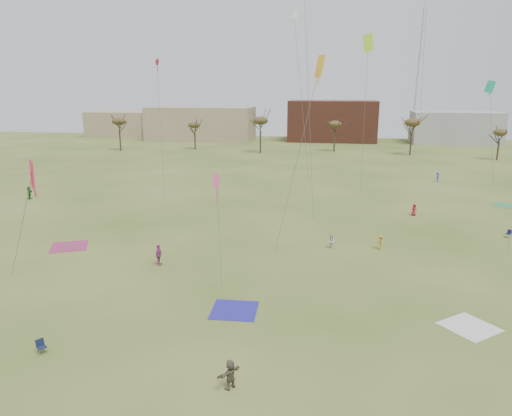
# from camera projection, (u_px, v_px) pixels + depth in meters

# --- Properties ---
(ground) EXTENTS (260.00, 260.00, 0.00)m
(ground) POSITION_uv_depth(u_px,v_px,m) (225.00, 333.00, 31.07)
(ground) COLOR #3C571B
(ground) RESTS_ON ground
(spectator_fore_c) EXTENTS (1.32, 1.55, 1.68)m
(spectator_fore_c) POSITION_uv_depth(u_px,v_px,m) (230.00, 374.00, 25.16)
(spectator_fore_c) COLOR brown
(spectator_fore_c) RESTS_ON ground
(flyer_mid_b) EXTENTS (0.73, 1.07, 1.52)m
(flyer_mid_b) POSITION_uv_depth(u_px,v_px,m) (380.00, 242.00, 46.98)
(flyer_mid_b) COLOR #B68122
(flyer_mid_b) RESTS_ON ground
(spectator_mid_d) EXTENTS (0.56, 1.18, 1.95)m
(spectator_mid_d) POSITION_uv_depth(u_px,v_px,m) (159.00, 255.00, 42.77)
(spectator_mid_d) COLOR #A94689
(spectator_mid_d) RESTS_ON ground
(spectator_mid_e) EXTENTS (0.90, 0.84, 1.48)m
(spectator_mid_e) POSITION_uv_depth(u_px,v_px,m) (331.00, 241.00, 47.28)
(spectator_mid_e) COLOR silver
(spectator_mid_e) RESTS_ON ground
(flyer_far_a) EXTENTS (1.04, 1.84, 1.89)m
(flyer_far_a) POSITION_uv_depth(u_px,v_px,m) (29.00, 193.00, 68.29)
(flyer_far_a) COLOR #246E2A
(flyer_far_a) RESTS_ON ground
(flyer_far_b) EXTENTS (0.87, 0.77, 1.50)m
(flyer_far_b) POSITION_uv_depth(u_px,v_px,m) (414.00, 210.00, 59.49)
(flyer_far_b) COLOR maroon
(flyer_far_b) RESTS_ON ground
(flyer_far_c) EXTENTS (1.03, 1.19, 1.60)m
(flyer_far_c) POSITION_uv_depth(u_px,v_px,m) (437.00, 177.00, 81.06)
(flyer_far_c) COLOR #22389F
(flyer_far_c) RESTS_ON ground
(blanket_blue) EXTENTS (3.43, 3.43, 0.03)m
(blanket_blue) POSITION_uv_depth(u_px,v_px,m) (234.00, 310.00, 34.26)
(blanket_blue) COLOR #262399
(blanket_blue) RESTS_ON ground
(blanket_cream) EXTENTS (4.38, 4.38, 0.03)m
(blanket_cream) POSITION_uv_depth(u_px,v_px,m) (469.00, 327.00, 31.86)
(blanket_cream) COLOR silver
(blanket_cream) RESTS_ON ground
(blanket_plum) EXTENTS (4.65, 4.65, 0.03)m
(blanket_plum) POSITION_uv_depth(u_px,v_px,m) (69.00, 247.00, 48.00)
(blanket_plum) COLOR #972E59
(blanket_plum) RESTS_ON ground
(blanket_olive) EXTENTS (4.15, 4.15, 0.03)m
(blanket_olive) POSITION_uv_depth(u_px,v_px,m) (507.00, 206.00, 64.66)
(blanket_olive) COLOR #328B4F
(blanket_olive) RESTS_ON ground
(camp_chair_left) EXTENTS (0.73, 0.72, 0.87)m
(camp_chair_left) POSITION_uv_depth(u_px,v_px,m) (42.00, 349.00, 28.66)
(camp_chair_left) COLOR #131A36
(camp_chair_left) RESTS_ON ground
(camp_chair_right) EXTENTS (0.74, 0.74, 0.87)m
(camp_chair_right) POSITION_uv_depth(u_px,v_px,m) (508.00, 235.00, 50.82)
(camp_chair_right) COLOR #16153A
(camp_chair_right) RESTS_ON ground
(kites_aloft) EXTENTS (65.71, 56.59, 27.75)m
(kites_aloft) POSITION_uv_depth(u_px,v_px,m) (294.00, 42.00, 55.72)
(kites_aloft) COLOR #CF1844
(kites_aloft) RESTS_ON ground
(tree_line) EXTENTS (117.44, 49.32, 8.91)m
(tree_line) POSITION_uv_depth(u_px,v_px,m) (294.00, 127.00, 105.34)
(tree_line) COLOR #3A2B1E
(tree_line) RESTS_ON ground
(building_tan) EXTENTS (32.00, 14.00, 10.00)m
(building_tan) POSITION_uv_depth(u_px,v_px,m) (201.00, 124.00, 145.41)
(building_tan) COLOR #937F60
(building_tan) RESTS_ON ground
(building_brick) EXTENTS (26.00, 16.00, 12.00)m
(building_brick) POSITION_uv_depth(u_px,v_px,m) (333.00, 121.00, 143.35)
(building_brick) COLOR brown
(building_brick) RESTS_ON ground
(building_grey) EXTENTS (24.00, 12.00, 9.00)m
(building_grey) POSITION_uv_depth(u_px,v_px,m) (455.00, 128.00, 136.05)
(building_grey) COLOR gray
(building_grey) RESTS_ON ground
(building_tan_west) EXTENTS (20.00, 12.00, 8.00)m
(building_tan_west) POSITION_uv_depth(u_px,v_px,m) (120.00, 124.00, 157.28)
(building_tan_west) COLOR #937F60
(building_tan_west) RESTS_ON ground
(radio_tower) EXTENTS (1.51, 1.72, 41.00)m
(radio_tower) POSITION_uv_depth(u_px,v_px,m) (419.00, 76.00, 140.74)
(radio_tower) COLOR #9EA3A8
(radio_tower) RESTS_ON ground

